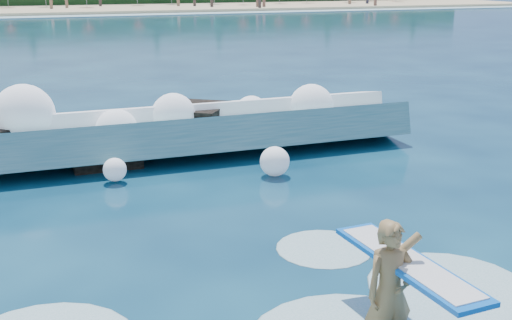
{
  "coord_description": "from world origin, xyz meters",
  "views": [
    {
      "loc": [
        -2.56,
        -8.82,
        4.56
      ],
      "look_at": [
        1.5,
        2.0,
        1.2
      ],
      "focal_mm": 45.0,
      "sensor_mm": 36.0,
      "label": 1
    }
  ],
  "objects": [
    {
      "name": "breaking_wave",
      "position": [
        -1.5,
        7.26,
        0.54
      ],
      "size": [
        17.92,
        2.8,
        1.54
      ],
      "color": "teal",
      "rests_on": "ground"
    },
    {
      "name": "wave_spray",
      "position": [
        -2.23,
        7.27,
        0.97
      ],
      "size": [
        14.88,
        4.46,
        2.01
      ],
      "color": "white",
      "rests_on": "ground"
    },
    {
      "name": "surfer_with_board",
      "position": [
        1.73,
        -2.45,
        0.71
      ],
      "size": [
        1.0,
        3.03,
        1.92
      ],
      "color": "olive",
      "rests_on": "ground"
    },
    {
      "name": "beachgoers",
      "position": [
        -0.95,
        74.37,
        1.12
      ],
      "size": [
        106.19,
        13.85,
        1.93
      ],
      "color": "#3F332D",
      "rests_on": "ground"
    },
    {
      "name": "rock_cluster",
      "position": [
        -1.06,
        7.53,
        0.4
      ],
      "size": [
        8.18,
        3.0,
        1.27
      ],
      "color": "black",
      "rests_on": "ground"
    },
    {
      "name": "ground",
      "position": [
        0.0,
        0.0,
        0.0
      ],
      "size": [
        200.0,
        200.0,
        0.0
      ],
      "primitive_type": "plane",
      "color": "#082841",
      "rests_on": "ground"
    },
    {
      "name": "wet_band",
      "position": [
        0.0,
        67.0,
        0.04
      ],
      "size": [
        140.0,
        5.0,
        0.08
      ],
      "primitive_type": "cube",
      "color": "silver",
      "rests_on": "ground"
    },
    {
      "name": "beach",
      "position": [
        0.0,
        78.0,
        0.2
      ],
      "size": [
        140.0,
        20.0,
        0.4
      ],
      "primitive_type": "cube",
      "color": "tan",
      "rests_on": "ground"
    }
  ]
}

